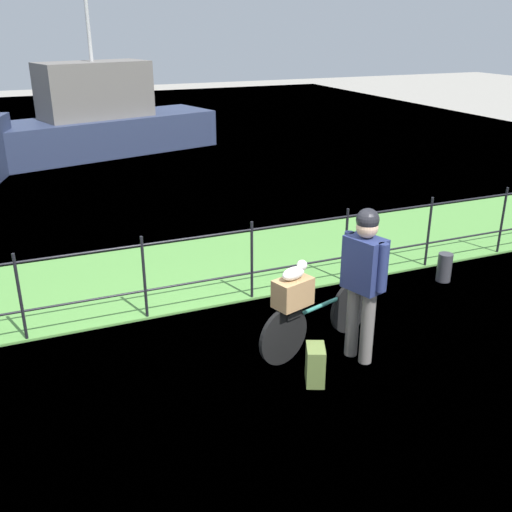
{
  "coord_description": "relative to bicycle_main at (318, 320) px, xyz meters",
  "views": [
    {
      "loc": [
        -1.93,
        -4.51,
        3.37
      ],
      "look_at": [
        0.46,
        1.16,
        0.9
      ],
      "focal_mm": 40.97,
      "sensor_mm": 36.0,
      "label": 1
    }
  ],
  "objects": [
    {
      "name": "terrier_dog",
      "position": [
        -0.35,
        -0.11,
        0.67
      ],
      "size": [
        0.32,
        0.22,
        0.18
      ],
      "color": "silver",
      "rests_on": "wooden_crate"
    },
    {
      "name": "ground_plane",
      "position": [
        -0.9,
        -0.46,
        -0.34
      ],
      "size": [
        60.0,
        60.0,
        0.0
      ],
      "primitive_type": "plane",
      "color": "gray"
    },
    {
      "name": "cyclist_person",
      "position": [
        0.3,
        -0.38,
        0.66
      ],
      "size": [
        0.37,
        0.52,
        1.68
      ],
      "color": "slate",
      "rests_on": "ground"
    },
    {
      "name": "bicycle_main",
      "position": [
        0.0,
        0.0,
        0.0
      ],
      "size": [
        1.63,
        0.55,
        0.64
      ],
      "color": "black",
      "rests_on": "ground"
    },
    {
      "name": "moored_boat_near",
      "position": [
        -0.56,
        11.4,
        0.53
      ],
      "size": [
        6.7,
        3.53,
        4.02
      ],
      "color": "#2D3856",
      "rests_on": "ground"
    },
    {
      "name": "harbor_water",
      "position": [
        -0.9,
        11.52,
        -0.34
      ],
      "size": [
        30.0,
        30.0,
        0.0
      ],
      "primitive_type": "plane",
      "color": "#426684",
      "rests_on": "ground"
    },
    {
      "name": "mooring_bollard",
      "position": [
        2.49,
        0.89,
        -0.14
      ],
      "size": [
        0.2,
        0.2,
        0.4
      ],
      "primitive_type": "cylinder",
      "color": "#38383D",
      "rests_on": "ground"
    },
    {
      "name": "grass_strip",
      "position": [
        -0.9,
        2.56,
        -0.32
      ],
      "size": [
        27.0,
        2.4,
        0.03
      ],
      "primitive_type": "cube",
      "color": "#569342",
      "rests_on": "ground"
    },
    {
      "name": "wooden_crate",
      "position": [
        -0.37,
        -0.12,
        0.45
      ],
      "size": [
        0.45,
        0.35,
        0.3
      ],
      "primitive_type": "cube",
      "rotation": [
        0.0,
        0.0,
        0.3
      ],
      "color": "#A87F51",
      "rests_on": "bicycle_main"
    },
    {
      "name": "backpack_on_paving",
      "position": [
        -0.35,
        -0.6,
        -0.14
      ],
      "size": [
        0.28,
        0.33,
        0.4
      ],
      "primitive_type": "cube",
      "rotation": [
        0.0,
        0.0,
        4.3
      ],
      "color": "olive",
      "rests_on": "ground"
    },
    {
      "name": "iron_fence",
      "position": [
        -0.9,
        1.39,
        0.27
      ],
      "size": [
        18.04,
        0.04,
        1.07
      ],
      "color": "black",
      "rests_on": "ground"
    }
  ]
}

